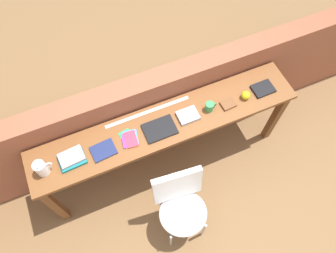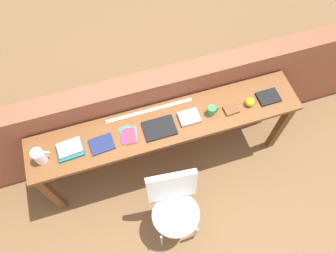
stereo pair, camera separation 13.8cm
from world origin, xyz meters
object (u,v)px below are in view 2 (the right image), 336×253
chair_white_moulded (174,205)px  book_open_centre (159,128)px  magazine_cycling (102,144)px  leather_journal_brown (231,109)px  pitcher_white (39,156)px  book_repair_rightmost (268,97)px  pamphlet_pile_colourful (129,135)px  mug (212,110)px  book_stack_leftmost (70,149)px  sports_ball_small (250,102)px

chair_white_moulded → book_open_centre: book_open_centre is taller
magazine_cycling → leather_journal_brown: 1.20m
chair_white_moulded → magazine_cycling: bearing=128.3°
pitcher_white → book_repair_rightmost: pitcher_white is taller
pitcher_white → magazine_cycling: (0.51, -0.01, -0.07)m
pamphlet_pile_colourful → book_open_centre: 0.28m
pitcher_white → book_repair_rightmost: size_ratio=0.92×
pitcher_white → mug: bearing=0.2°
pitcher_white → book_repair_rightmost: (2.08, -0.00, -0.07)m
book_open_centre → book_repair_rightmost: size_ratio=1.42×
mug → leather_journal_brown: bearing=-8.4°
book_open_centre → book_stack_leftmost: bearing=178.1°
magazine_cycling → pamphlet_pile_colourful: size_ratio=1.03×
book_stack_leftmost → sports_ball_small: size_ratio=2.73×
pitcher_white → pamphlet_pile_colourful: size_ratio=0.93×
magazine_cycling → book_open_centre: 0.52m
magazine_cycling → book_open_centre: bearing=-4.3°
chair_white_moulded → magazine_cycling: size_ratio=4.36×
pamphlet_pile_colourful → book_repair_rightmost: size_ratio=0.99×
mug → sports_ball_small: mug is taller
leather_journal_brown → book_repair_rightmost: bearing=0.3°
leather_journal_brown → book_repair_rightmost: 0.38m
chair_white_moulded → pitcher_white: (-0.98, 0.61, 0.43)m
pitcher_white → mug: size_ratio=1.67×
pamphlet_pile_colourful → mug: mug is taller
chair_white_moulded → leather_journal_brown: size_ratio=6.86×
magazine_cycling → book_repair_rightmost: bearing=-4.0°
chair_white_moulded → leather_journal_brown: bearing=39.0°
book_stack_leftmost → chair_white_moulded: bearing=-40.2°
chair_white_moulded → pitcher_white: 1.23m
book_open_centre → sports_ball_small: sports_ball_small is taller
sports_ball_small → chair_white_moulded: bearing=-146.7°
pitcher_white → book_stack_leftmost: bearing=2.8°
leather_journal_brown → pitcher_white: bearing=176.2°
chair_white_moulded → sports_ball_small: size_ratio=10.89×
pamphlet_pile_colourful → mug: size_ratio=1.80×
pitcher_white → sports_ball_small: (1.88, -0.01, -0.04)m
sports_ball_small → pamphlet_pile_colourful: bearing=179.2°
magazine_cycling → mug: size_ratio=1.86×
mug → pamphlet_pile_colourful: bearing=-179.8°
book_stack_leftmost → book_open_centre: (0.78, -0.02, -0.02)m
chair_white_moulded → book_repair_rightmost: size_ratio=4.46×
book_stack_leftmost → magazine_cycling: size_ratio=1.10×
book_stack_leftmost → leather_journal_brown: 1.46m
mug → book_repair_rightmost: mug is taller
magazine_cycling → book_open_centre: size_ratio=0.72×
pitcher_white → leather_journal_brown: pitcher_white is taller
chair_white_moulded → book_open_centre: bearing=85.4°
book_open_centre → pamphlet_pile_colourful: bearing=177.0°
book_open_centre → book_repair_rightmost: bearing=0.5°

